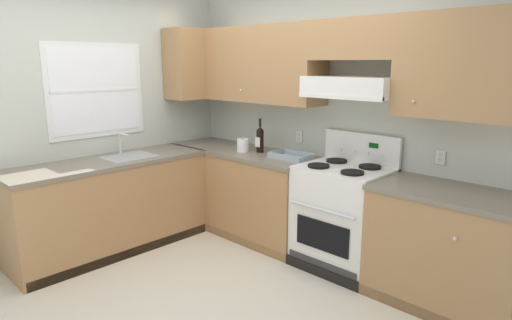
{
  "coord_description": "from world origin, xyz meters",
  "views": [
    {
      "loc": [
        2.62,
        -1.94,
        1.82
      ],
      "look_at": [
        0.06,
        0.7,
        1.0
      ],
      "focal_mm": 30.76,
      "sensor_mm": 36.0,
      "label": 1
    }
  ],
  "objects_px": {
    "wine_bottle": "(260,139)",
    "bowl": "(291,157)",
    "stove": "(342,216)",
    "paper_towel_roll": "(243,145)"
  },
  "relations": [
    {
      "from": "stove",
      "to": "paper_towel_roll",
      "type": "distance_m",
      "value": 1.3
    },
    {
      "from": "stove",
      "to": "paper_towel_roll",
      "type": "height_order",
      "value": "stove"
    },
    {
      "from": "stove",
      "to": "wine_bottle",
      "type": "distance_m",
      "value": 1.19
    },
    {
      "from": "stove",
      "to": "bowl",
      "type": "distance_m",
      "value": 0.76
    },
    {
      "from": "wine_bottle",
      "to": "bowl",
      "type": "relative_size",
      "value": 0.9
    },
    {
      "from": "stove",
      "to": "bowl",
      "type": "relative_size",
      "value": 3.08
    },
    {
      "from": "wine_bottle",
      "to": "paper_towel_roll",
      "type": "height_order",
      "value": "wine_bottle"
    },
    {
      "from": "bowl",
      "to": "paper_towel_roll",
      "type": "bearing_deg",
      "value": -171.56
    },
    {
      "from": "wine_bottle",
      "to": "bowl",
      "type": "xyz_separation_m",
      "value": [
        0.43,
        -0.02,
        -0.12
      ]
    },
    {
      "from": "stove",
      "to": "bowl",
      "type": "bearing_deg",
      "value": 178.38
    }
  ]
}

